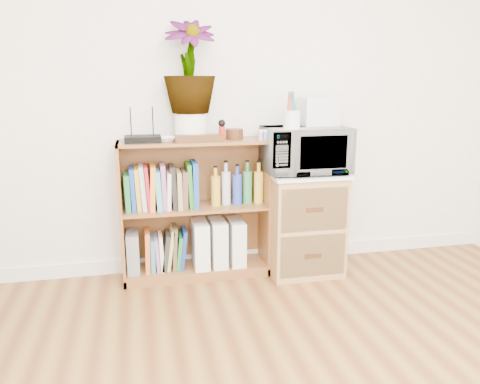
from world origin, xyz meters
name	(u,v)px	position (x,y,z in m)	size (l,w,h in m)	color
skirting_board	(241,256)	(0.00, 2.24, 0.05)	(4.00, 0.02, 0.10)	white
bookshelf	(195,210)	(-0.35, 2.10, 0.47)	(1.00, 0.30, 0.95)	brown
wicker_unit	(302,223)	(0.40, 2.02, 0.35)	(0.50, 0.45, 0.70)	#9E7542
microwave	(305,150)	(0.40, 2.02, 0.88)	(0.56, 0.38, 0.31)	white
pen_cup	(292,120)	(0.27, 1.92, 1.09)	(0.11, 0.11, 0.12)	white
small_appliance	(318,111)	(0.52, 2.11, 1.13)	(0.25, 0.20, 0.19)	silver
router	(143,139)	(-0.68, 2.08, 0.97)	(0.23, 0.16, 0.04)	black
white_bowl	(167,139)	(-0.53, 2.07, 0.97)	(0.13, 0.13, 0.03)	white
plant_pot	(191,127)	(-0.36, 2.12, 1.04)	(0.21, 0.21, 0.18)	white
potted_plant	(189,66)	(-0.36, 2.12, 1.42)	(0.33, 0.33, 0.59)	#2C6A2A
trinket_box	(199,138)	(-0.33, 2.00, 0.97)	(0.30, 0.08, 0.05)	#3A210F
kokeshi_doll	(222,133)	(-0.17, 2.06, 1.00)	(0.04, 0.04, 0.09)	#A62014
wooden_bowl	(234,134)	(-0.07, 2.11, 0.98)	(0.12, 0.12, 0.07)	#39220F
paint_jars	(266,136)	(0.12, 2.01, 0.98)	(0.10, 0.04, 0.05)	pink
file_box	(133,251)	(-0.78, 2.10, 0.21)	(0.08, 0.22, 0.27)	gray
magazine_holder_left	(200,244)	(-0.32, 2.09, 0.23)	(0.10, 0.26, 0.32)	white
magazine_holder_mid	(218,242)	(-0.20, 2.09, 0.23)	(0.10, 0.26, 0.32)	silver
magazine_holder_right	(236,241)	(-0.07, 2.09, 0.23)	(0.10, 0.25, 0.31)	silver
cookbooks	(162,188)	(-0.57, 2.10, 0.64)	(0.48, 0.20, 0.31)	#207839
liquor_bottles	(244,184)	(-0.01, 2.10, 0.64)	(0.45, 0.07, 0.29)	gold
lower_books	(165,250)	(-0.56, 2.10, 0.20)	(0.29, 0.19, 0.30)	orange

